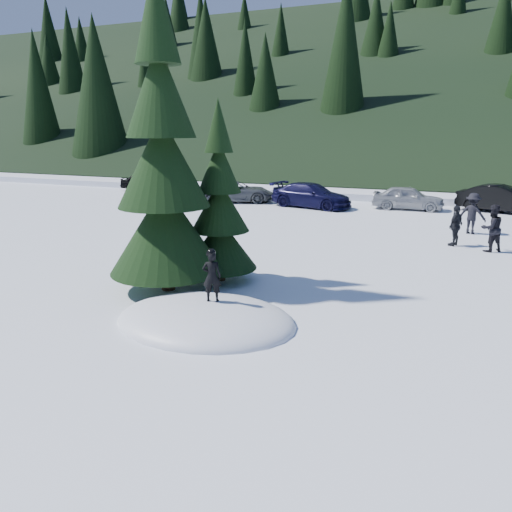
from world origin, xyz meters
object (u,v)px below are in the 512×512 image
at_px(car_1, 165,189).
at_px(car_0, 145,182).
at_px(spruce_short, 220,212).
at_px(car_2, 237,192).
at_px(car_3, 311,195).
at_px(car_4, 408,198).
at_px(adult_2, 472,214).
at_px(child_skier, 212,276).
at_px(spruce_tall, 163,174).
at_px(car_5, 501,199).
at_px(adult_1, 456,226).
at_px(adult_0, 492,228).

bearing_deg(car_1, car_0, 49.01).
xyz_separation_m(spruce_short, car_2, (-6.70, 15.49, -1.45)).
bearing_deg(car_3, car_4, -62.80).
height_order(car_2, car_3, car_3).
distance_m(adult_2, car_0, 24.15).
bearing_deg(child_skier, car_2, -87.77).
distance_m(spruce_tall, car_4, 18.73).
bearing_deg(car_1, car_5, -81.04).
distance_m(car_2, car_3, 5.00).
xyz_separation_m(adult_1, car_5, (2.08, 9.76, -0.05)).
distance_m(adult_1, car_3, 11.02).
xyz_separation_m(adult_1, car_0, (-22.20, 10.76, -0.19)).
bearing_deg(car_5, car_2, 113.44).
relative_size(car_0, car_3, 0.74).
height_order(car_2, car_4, car_4).
distance_m(adult_1, car_0, 24.67).
bearing_deg(adult_1, child_skier, -1.08).
bearing_deg(child_skier, spruce_short, -87.90).
height_order(spruce_tall, child_skier, spruce_tall).
bearing_deg(spruce_tall, adult_0, 44.90).
bearing_deg(car_2, spruce_short, -178.16).
distance_m(spruce_tall, car_3, 16.81).
bearing_deg(adult_0, car_4, -101.50).
bearing_deg(car_0, adult_0, -129.78).
distance_m(spruce_short, car_0, 24.38).
height_order(child_skier, adult_1, child_skier).
xyz_separation_m(spruce_short, car_1, (-11.52, 14.72, -1.40)).
bearing_deg(car_2, car_1, 77.62).
bearing_deg(spruce_tall, child_skier, -34.82).
distance_m(spruce_short, car_2, 16.94).
xyz_separation_m(car_1, car_2, (4.82, 0.78, -0.05)).
bearing_deg(car_5, car_1, 113.80).
relative_size(spruce_short, car_0, 1.49).
xyz_separation_m(adult_0, car_2, (-14.40, 8.22, -0.24)).
bearing_deg(car_3, adult_1, -119.41).
distance_m(spruce_short, child_skier, 3.40).
height_order(child_skier, car_0, child_skier).
distance_m(spruce_short, adult_2, 12.75).
bearing_deg(car_5, car_3, 118.72).
xyz_separation_m(car_0, car_4, (19.41, -1.98, 0.06)).
bearing_deg(car_2, car_5, -103.87).
height_order(child_skier, adult_2, adult_2).
height_order(adult_0, car_4, adult_0).
bearing_deg(adult_0, spruce_tall, 9.81).
height_order(adult_1, car_5, adult_1).
bearing_deg(car_3, car_1, 105.67).
bearing_deg(car_5, adult_2, -176.25).
height_order(adult_2, car_0, adult_2).
bearing_deg(adult_2, car_1, 4.07).
relative_size(child_skier, car_1, 0.29).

